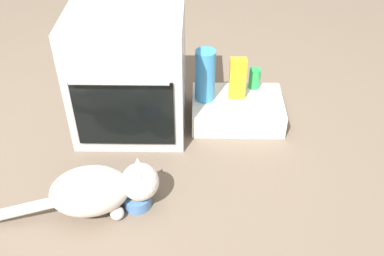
{
  "coord_description": "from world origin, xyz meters",
  "views": [
    {
      "loc": [
        0.27,
        -1.57,
        1.58
      ],
      "look_at": [
        0.25,
        0.08,
        0.25
      ],
      "focal_mm": 41.55,
      "sensor_mm": 36.0,
      "label": 1
    }
  ],
  "objects_px": {
    "juice_carton": "(238,78)",
    "soda_can": "(255,78)",
    "oven": "(129,72)",
    "water_bottle": "(205,76)",
    "food_bowl": "(137,199)",
    "cat": "(100,190)",
    "pantry_cabinet": "(237,110)"
  },
  "relations": [
    {
      "from": "pantry_cabinet",
      "to": "cat",
      "type": "height_order",
      "value": "cat"
    },
    {
      "from": "oven",
      "to": "cat",
      "type": "distance_m",
      "value": 0.69
    },
    {
      "from": "soda_can",
      "to": "water_bottle",
      "type": "bearing_deg",
      "value": -158.04
    },
    {
      "from": "soda_can",
      "to": "pantry_cabinet",
      "type": "bearing_deg",
      "value": -127.76
    },
    {
      "from": "water_bottle",
      "to": "juice_carton",
      "type": "distance_m",
      "value": 0.18
    },
    {
      "from": "oven",
      "to": "water_bottle",
      "type": "distance_m",
      "value": 0.41
    },
    {
      "from": "food_bowl",
      "to": "juice_carton",
      "type": "bearing_deg",
      "value": 54.38
    },
    {
      "from": "cat",
      "to": "soda_can",
      "type": "bearing_deg",
      "value": 35.8
    },
    {
      "from": "pantry_cabinet",
      "to": "water_bottle",
      "type": "xyz_separation_m",
      "value": [
        -0.19,
        0.01,
        0.22
      ]
    },
    {
      "from": "juice_carton",
      "to": "soda_can",
      "type": "bearing_deg",
      "value": 41.3
    },
    {
      "from": "water_bottle",
      "to": "soda_can",
      "type": "xyz_separation_m",
      "value": [
        0.29,
        0.12,
        -0.09
      ]
    },
    {
      "from": "pantry_cabinet",
      "to": "cat",
      "type": "xyz_separation_m",
      "value": [
        -0.66,
        -0.69,
        0.06
      ]
    },
    {
      "from": "pantry_cabinet",
      "to": "water_bottle",
      "type": "bearing_deg",
      "value": 175.41
    },
    {
      "from": "water_bottle",
      "to": "juice_carton",
      "type": "bearing_deg",
      "value": 6.53
    },
    {
      "from": "oven",
      "to": "water_bottle",
      "type": "relative_size",
      "value": 2.25
    },
    {
      "from": "cat",
      "to": "juice_carton",
      "type": "bearing_deg",
      "value": 36.68
    },
    {
      "from": "oven",
      "to": "pantry_cabinet",
      "type": "distance_m",
      "value": 0.65
    },
    {
      "from": "cat",
      "to": "juice_carton",
      "type": "height_order",
      "value": "juice_carton"
    },
    {
      "from": "oven",
      "to": "juice_carton",
      "type": "bearing_deg",
      "value": 7.01
    },
    {
      "from": "cat",
      "to": "oven",
      "type": "bearing_deg",
      "value": 72.64
    },
    {
      "from": "pantry_cabinet",
      "to": "soda_can",
      "type": "height_order",
      "value": "soda_can"
    },
    {
      "from": "juice_carton",
      "to": "food_bowl",
      "type": "bearing_deg",
      "value": -125.62
    },
    {
      "from": "pantry_cabinet",
      "to": "cat",
      "type": "relative_size",
      "value": 0.68
    },
    {
      "from": "soda_can",
      "to": "juice_carton",
      "type": "xyz_separation_m",
      "value": [
        -0.11,
        -0.1,
        0.06
      ]
    },
    {
      "from": "oven",
      "to": "water_bottle",
      "type": "height_order",
      "value": "oven"
    },
    {
      "from": "food_bowl",
      "to": "soda_can",
      "type": "distance_m",
      "value": 1.01
    },
    {
      "from": "oven",
      "to": "cat",
      "type": "relative_size",
      "value": 0.9
    },
    {
      "from": "pantry_cabinet",
      "to": "juice_carton",
      "type": "relative_size",
      "value": 2.13
    },
    {
      "from": "oven",
      "to": "soda_can",
      "type": "xyz_separation_m",
      "value": [
        0.69,
        0.17,
        -0.14
      ]
    },
    {
      "from": "pantry_cabinet",
      "to": "food_bowl",
      "type": "relative_size",
      "value": 3.9
    },
    {
      "from": "juice_carton",
      "to": "oven",
      "type": "bearing_deg",
      "value": -172.99
    },
    {
      "from": "oven",
      "to": "pantry_cabinet",
      "type": "relative_size",
      "value": 1.32
    }
  ]
}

